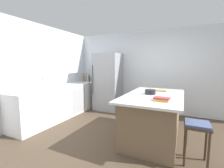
% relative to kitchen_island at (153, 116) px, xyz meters
% --- Properties ---
extents(ground_plane, '(7.20, 7.20, 0.00)m').
position_rel_kitchen_island_xyz_m(ground_plane, '(-0.59, -0.38, -0.46)').
color(ground_plane, '#4C3D2D').
extents(wall_rear, '(6.00, 0.10, 2.60)m').
position_rel_kitchen_island_xyz_m(wall_rear, '(-0.59, 1.87, 0.84)').
color(wall_rear, silver).
rests_on(wall_rear, ground_plane).
extents(wall_left, '(0.10, 6.00, 2.60)m').
position_rel_kitchen_island_xyz_m(wall_left, '(-3.04, -0.38, 0.84)').
color(wall_left, silver).
rests_on(wall_left, ground_plane).
extents(counter_run_left, '(0.67, 3.03, 0.92)m').
position_rel_kitchen_island_xyz_m(counter_run_left, '(-2.67, 0.22, -0.00)').
color(counter_run_left, white).
rests_on(counter_run_left, ground_plane).
extents(kitchen_island, '(1.11, 1.93, 0.91)m').
position_rel_kitchen_island_xyz_m(kitchen_island, '(0.00, 0.00, 0.00)').
color(kitchen_island, '#7A6047').
rests_on(kitchen_island, ground_plane).
extents(refrigerator, '(0.83, 0.76, 1.89)m').
position_rel_kitchen_island_xyz_m(refrigerator, '(-1.78, 1.46, 0.48)').
color(refrigerator, '#93969B').
rests_on(refrigerator, ground_plane).
extents(bar_stool, '(0.36, 0.36, 0.65)m').
position_rel_kitchen_island_xyz_m(bar_stool, '(0.75, -0.59, 0.07)').
color(bar_stool, '#473828').
rests_on(bar_stool, ground_plane).
extents(sink_faucet, '(0.15, 0.05, 0.30)m').
position_rel_kitchen_island_xyz_m(sink_faucet, '(-2.71, -0.10, 0.61)').
color(sink_faucet, silver).
rests_on(sink_faucet, counter_run_left).
extents(flower_vase, '(0.08, 0.08, 0.33)m').
position_rel_kitchen_island_xyz_m(flower_vase, '(-2.65, -0.44, 0.55)').
color(flower_vase, silver).
rests_on(flower_vase, counter_run_left).
extents(paper_towel_roll, '(0.14, 0.14, 0.31)m').
position_rel_kitchen_island_xyz_m(paper_towel_roll, '(-2.61, 0.22, 0.59)').
color(paper_towel_roll, gray).
rests_on(paper_towel_roll, counter_run_left).
extents(syrup_bottle, '(0.06, 0.06, 0.27)m').
position_rel_kitchen_island_xyz_m(syrup_bottle, '(-2.72, 1.62, 0.56)').
color(syrup_bottle, '#5B3319').
rests_on(syrup_bottle, counter_run_left).
extents(whiskey_bottle, '(0.07, 0.07, 0.26)m').
position_rel_kitchen_island_xyz_m(whiskey_bottle, '(-2.59, 1.53, 0.56)').
color(whiskey_bottle, brown).
rests_on(whiskey_bottle, counter_run_left).
extents(gin_bottle, '(0.07, 0.07, 0.29)m').
position_rel_kitchen_island_xyz_m(gin_bottle, '(-2.59, 1.43, 0.58)').
color(gin_bottle, '#8CB79E').
rests_on(gin_bottle, counter_run_left).
extents(vinegar_bottle, '(0.05, 0.05, 0.33)m').
position_rel_kitchen_island_xyz_m(vinegar_bottle, '(-2.69, 1.33, 0.59)').
color(vinegar_bottle, '#994C23').
rests_on(vinegar_bottle, counter_run_left).
extents(cookbook_stack, '(0.27, 0.19, 0.06)m').
position_rel_kitchen_island_xyz_m(cookbook_stack, '(0.21, -0.49, 0.48)').
color(cookbook_stack, gold).
rests_on(cookbook_stack, kitchen_island).
extents(mixing_bowl, '(0.22, 0.22, 0.10)m').
position_rel_kitchen_island_xyz_m(mixing_bowl, '(-0.09, 0.05, 0.50)').
color(mixing_bowl, black).
rests_on(mixing_bowl, kitchen_island).
extents(cutting_board, '(0.36, 0.25, 0.02)m').
position_rel_kitchen_island_xyz_m(cutting_board, '(0.02, 0.54, 0.46)').
color(cutting_board, '#9E7042').
rests_on(cutting_board, kitchen_island).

